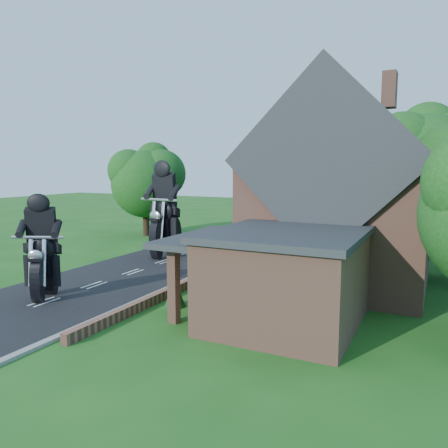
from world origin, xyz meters
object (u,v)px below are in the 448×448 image
at_px(annex, 283,276).
at_px(motorcycle_lead, 44,284).
at_px(motorcycle_follow, 166,243).
at_px(garden_wall, 220,269).
at_px(house, 341,195).

height_order(annex, motorcycle_lead, annex).
xyz_separation_m(annex, motorcycle_follow, (-10.53, 7.96, -0.85)).
distance_m(garden_wall, house, 7.52).
distance_m(garden_wall, annex, 8.19).
xyz_separation_m(house, motorcycle_follow, (-11.16, 1.16, -3.42)).
bearing_deg(motorcycle_follow, garden_wall, 163.21).
distance_m(garden_wall, motorcycle_follow, 5.46).
relative_size(house, motorcycle_lead, 6.92).
xyz_separation_m(annex, motorcycle_lead, (-10.20, -1.86, -1.08)).
bearing_deg(motorcycle_lead, house, -166.25).
relative_size(garden_wall, motorcycle_follow, 11.14).
bearing_deg(garden_wall, motorcycle_lead, -121.15).
bearing_deg(motorcycle_follow, annex, 149.63).
relative_size(annex, motorcycle_lead, 4.76).
xyz_separation_m(garden_wall, motorcycle_follow, (-4.96, 2.16, 0.72)).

